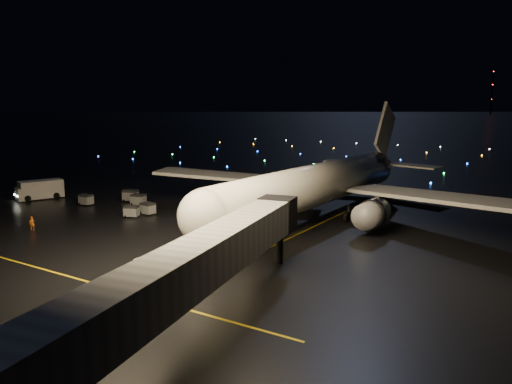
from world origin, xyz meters
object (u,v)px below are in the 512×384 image
Objects in this scene: baggage_cart_0 at (148,209)px; baggage_cart_4 at (86,200)px; airliner at (328,160)px; crew_c at (197,210)px; pushback_tug at (162,265)px; baggage_cart_1 at (132,212)px; baggage_cart_2 at (138,200)px; crew_a at (32,223)px; baggage_cart_3 at (131,196)px; service_truck at (41,189)px; belt_loader at (233,234)px.

baggage_cart_0 reaches higher than baggage_cart_4.
airliner is 30.64× the size of crew_c.
crew_c is at bearing -143.48° from airliner.
pushback_tug reaches higher than baggage_cart_1.
crew_a is at bearing -101.99° from baggage_cart_2.
crew_a reaches higher than baggage_cart_1.
baggage_cart_4 is at bearing -140.96° from baggage_cart_3.
crew_c is 8.87m from baggage_cart_1.
airliner reaches higher than baggage_cart_3.
baggage_cart_1 is at bearing -61.22° from baggage_cart_3.
airliner is 25.06× the size of baggage_cart_3.
baggage_cart_0 is at bearing 21.26° from service_truck.
baggage_cart_3 is at bearing 154.76° from baggage_cart_0.
baggage_cart_0 is at bearing -46.51° from baggage_cart_2.
pushback_tug is (-2.26, -30.88, -6.73)m from airliner.
baggage_cart_0 is at bearing 19.69° from crew_a.
airliner is 21.49m from belt_loader.
crew_c reaches higher than baggage_cart_2.
baggage_cart_4 is (-12.06, 2.23, 0.04)m from baggage_cart_1.
baggage_cart_2 is at bearing 153.27° from belt_loader.
baggage_cart_2 is at bearing 105.55° from baggage_cart_1.
baggage_cart_3 is at bearing 153.22° from belt_loader.
service_truck is (-42.95, 6.98, -0.10)m from belt_loader.
baggage_cart_2 reaches higher than baggage_cart_4.
pushback_tug is 2.68× the size of crew_a.
crew_a is 0.83× the size of baggage_cart_2.
baggage_cart_2 is at bearing 42.35° from crew_a.
baggage_cart_3 is at bearing 51.73° from crew_a.
baggage_cart_4 is at bearing -173.18° from baggage_cart_0.
service_truck reaches higher than baggage_cart_4.
baggage_cart_2 is at bearing -160.07° from airliner.
baggage_cart_2 reaches higher than crew_a.
baggage_cart_1 is 0.85× the size of baggage_cart_3.
baggage_cart_4 is at bearing 68.97° from crew_a.
baggage_cart_1 is at bearing 141.45° from pushback_tug.
baggage_cart_2 is (-5.16, 6.41, 0.07)m from baggage_cart_1.
belt_loader is 28.12m from baggage_cart_2.
baggage_cart_1 is 0.92× the size of baggage_cart_2.
service_truck is at bearing 94.67° from crew_a.
baggage_cart_0 is at bearing -49.12° from baggage_cart_3.
crew_a is at bearing -67.12° from baggage_cart_4.
airliner reaches higher than crew_a.
service_truck is at bearing -174.61° from baggage_cart_3.
crew_c is (-14.85, -10.29, -6.91)m from airliner.
baggage_cart_2 is 1.04× the size of baggage_cart_4.
belt_loader is 3.47× the size of baggage_cart_4.
airliner is 6.58× the size of service_truck.
baggage_cart_2 reaches higher than baggage_cart_0.
airliner reaches higher than service_truck.
pushback_tug is 2.42× the size of baggage_cart_1.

